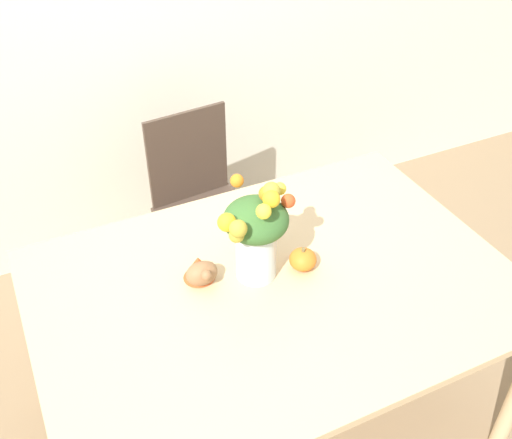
% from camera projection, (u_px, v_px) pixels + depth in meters
% --- Properties ---
extents(ground_plane, '(12.00, 12.00, 0.00)m').
position_uv_depth(ground_plane, '(272.00, 416.00, 2.46)').
color(ground_plane, '#8E7556').
extents(dining_table, '(1.58, 1.11, 0.75)m').
position_uv_depth(dining_table, '(275.00, 300.00, 2.04)').
color(dining_table, '#D1B284').
rests_on(dining_table, ground_plane).
extents(flower_vase, '(0.28, 0.24, 0.36)m').
position_uv_depth(flower_vase, '(256.00, 233.00, 1.92)').
color(flower_vase, silver).
rests_on(flower_vase, dining_table).
extents(pumpkin, '(0.09, 0.09, 0.09)m').
position_uv_depth(pumpkin, '(303.00, 259.00, 2.03)').
color(pumpkin, orange).
rests_on(pumpkin, dining_table).
extents(turkey_figurine, '(0.11, 0.15, 0.09)m').
position_uv_depth(turkey_figurine, '(200.00, 270.00, 1.98)').
color(turkey_figurine, '#936642').
rests_on(turkey_figurine, dining_table).
extents(dining_chair_near_window, '(0.46, 0.46, 0.90)m').
position_uv_depth(dining_chair_near_window, '(203.00, 206.00, 2.82)').
color(dining_chair_near_window, '#47382D').
rests_on(dining_chair_near_window, ground_plane).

